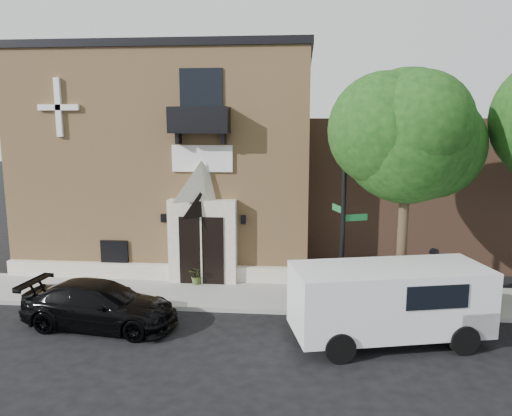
{
  "coord_description": "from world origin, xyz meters",
  "views": [
    {
      "loc": [
        2.76,
        -15.57,
        6.28
      ],
      "look_at": [
        1.12,
        2.0,
        3.21
      ],
      "focal_mm": 35.0,
      "sensor_mm": 36.0,
      "label": 1
    }
  ],
  "objects_px": {
    "pedestrian_near": "(432,275)",
    "street_sign": "(343,220)",
    "black_sedan": "(100,305)",
    "cargo_van": "(396,300)",
    "fire_hydrant": "(356,295)",
    "dumpster": "(448,293)"
  },
  "relations": [
    {
      "from": "pedestrian_near",
      "to": "street_sign",
      "type": "bearing_deg",
      "value": -3.19
    },
    {
      "from": "street_sign",
      "to": "pedestrian_near",
      "type": "height_order",
      "value": "street_sign"
    },
    {
      "from": "black_sedan",
      "to": "cargo_van",
      "type": "xyz_separation_m",
      "value": [
        8.86,
        -0.23,
        0.55
      ]
    },
    {
      "from": "fire_hydrant",
      "to": "pedestrian_near",
      "type": "height_order",
      "value": "pedestrian_near"
    },
    {
      "from": "black_sedan",
      "to": "pedestrian_near",
      "type": "xyz_separation_m",
      "value": [
        10.62,
        2.8,
        0.4
      ]
    },
    {
      "from": "street_sign",
      "to": "cargo_van",
      "type": "bearing_deg",
      "value": -78.26
    },
    {
      "from": "cargo_van",
      "to": "fire_hydrant",
      "type": "bearing_deg",
      "value": 97.91
    },
    {
      "from": "black_sedan",
      "to": "dumpster",
      "type": "height_order",
      "value": "dumpster"
    },
    {
      "from": "cargo_van",
      "to": "street_sign",
      "type": "distance_m",
      "value": 3.19
    },
    {
      "from": "cargo_van",
      "to": "street_sign",
      "type": "xyz_separation_m",
      "value": [
        -1.36,
        2.21,
        1.85
      ]
    },
    {
      "from": "fire_hydrant",
      "to": "dumpster",
      "type": "bearing_deg",
      "value": -3.01
    },
    {
      "from": "fire_hydrant",
      "to": "cargo_van",
      "type": "bearing_deg",
      "value": -68.61
    },
    {
      "from": "black_sedan",
      "to": "pedestrian_near",
      "type": "relative_size",
      "value": 2.55
    },
    {
      "from": "black_sedan",
      "to": "cargo_van",
      "type": "bearing_deg",
      "value": -85.16
    },
    {
      "from": "street_sign",
      "to": "fire_hydrant",
      "type": "xyz_separation_m",
      "value": [
        0.48,
        0.03,
        -2.53
      ]
    },
    {
      "from": "cargo_van",
      "to": "pedestrian_near",
      "type": "xyz_separation_m",
      "value": [
        1.75,
        3.03,
        -0.15
      ]
    },
    {
      "from": "street_sign",
      "to": "pedestrian_near",
      "type": "bearing_deg",
      "value": -5.2
    },
    {
      "from": "fire_hydrant",
      "to": "black_sedan",
      "type": "bearing_deg",
      "value": -165.85
    },
    {
      "from": "dumpster",
      "to": "pedestrian_near",
      "type": "height_order",
      "value": "pedestrian_near"
    },
    {
      "from": "black_sedan",
      "to": "cargo_van",
      "type": "height_order",
      "value": "cargo_van"
    },
    {
      "from": "black_sedan",
      "to": "pedestrian_near",
      "type": "height_order",
      "value": "pedestrian_near"
    },
    {
      "from": "street_sign",
      "to": "dumpster",
      "type": "distance_m",
      "value": 4.13
    }
  ]
}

